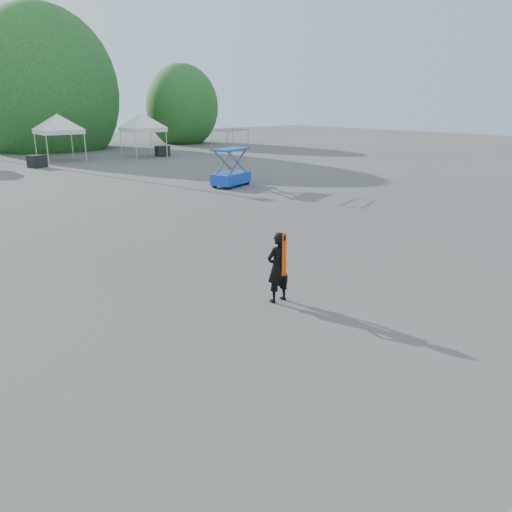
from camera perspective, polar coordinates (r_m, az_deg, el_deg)
ground at (r=11.61m, az=-6.54°, el=-3.93°), size 120.00×120.00×0.00m
tree_mid_e at (r=50.39m, az=-23.08°, el=16.71°), size 5.12×5.12×7.79m
tree_far_e at (r=53.88m, az=-8.42°, el=16.50°), size 3.84×3.84×5.84m
tent_f at (r=39.73m, az=-21.78°, el=14.47°), size 4.07×4.07×3.88m
tent_g at (r=40.82m, az=-12.89°, el=15.28°), size 3.94×3.94×3.88m
man at (r=10.68m, az=2.54°, el=-1.30°), size 0.58×0.39×1.55m
scissor_lift at (r=25.74m, az=-2.91°, el=11.11°), size 2.44×1.81×2.83m
crate_mid at (r=36.35m, az=-23.75°, el=9.87°), size 1.20×1.03×0.80m
crate_east at (r=41.09m, az=-10.64°, el=11.70°), size 1.11×0.91×0.79m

